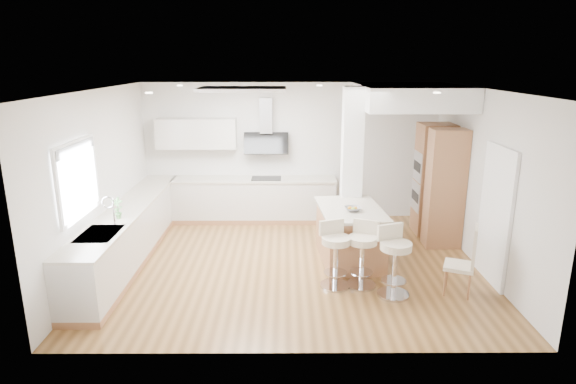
{
  "coord_description": "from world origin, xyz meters",
  "views": [
    {
      "loc": [
        -0.1,
        -7.29,
        3.22
      ],
      "look_at": [
        -0.07,
        0.4,
        1.11
      ],
      "focal_mm": 30.0,
      "sensor_mm": 36.0,
      "label": 1
    }
  ],
  "objects_px": {
    "bar_stool_a": "(335,251)",
    "bar_stool_c": "(394,257)",
    "peninsula": "(350,234)",
    "dining_chair": "(467,258)",
    "bar_stool_b": "(363,251)"
  },
  "relations": [
    {
      "from": "peninsula",
      "to": "bar_stool_b",
      "type": "relative_size",
      "value": 1.6
    },
    {
      "from": "peninsula",
      "to": "bar_stool_c",
      "type": "distance_m",
      "value": 1.33
    },
    {
      "from": "bar_stool_a",
      "to": "bar_stool_c",
      "type": "relative_size",
      "value": 0.97
    },
    {
      "from": "bar_stool_b",
      "to": "bar_stool_c",
      "type": "xyz_separation_m",
      "value": [
        0.4,
        -0.3,
        0.02
      ]
    },
    {
      "from": "bar_stool_b",
      "to": "dining_chair",
      "type": "relative_size",
      "value": 0.95
    },
    {
      "from": "bar_stool_c",
      "to": "dining_chair",
      "type": "height_order",
      "value": "dining_chair"
    },
    {
      "from": "peninsula",
      "to": "bar_stool_b",
      "type": "bearing_deg",
      "value": -90.91
    },
    {
      "from": "bar_stool_b",
      "to": "dining_chair",
      "type": "xyz_separation_m",
      "value": [
        1.41,
        -0.29,
        -0.0
      ]
    },
    {
      "from": "bar_stool_b",
      "to": "bar_stool_c",
      "type": "bearing_deg",
      "value": -13.1
    },
    {
      "from": "bar_stool_a",
      "to": "dining_chair",
      "type": "bearing_deg",
      "value": -29.98
    },
    {
      "from": "peninsula",
      "to": "bar_stool_a",
      "type": "distance_m",
      "value": 1.02
    },
    {
      "from": "bar_stool_a",
      "to": "dining_chair",
      "type": "xyz_separation_m",
      "value": [
        1.81,
        -0.28,
        -0.0
      ]
    },
    {
      "from": "peninsula",
      "to": "bar_stool_c",
      "type": "bearing_deg",
      "value": -74.49
    },
    {
      "from": "bar_stool_a",
      "to": "bar_stool_c",
      "type": "height_order",
      "value": "bar_stool_c"
    },
    {
      "from": "peninsula",
      "to": "dining_chair",
      "type": "bearing_deg",
      "value": -44.75
    }
  ]
}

